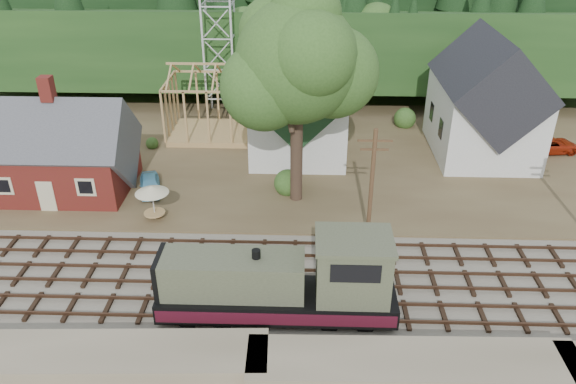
{
  "coord_description": "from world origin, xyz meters",
  "views": [
    {
      "loc": [
        2.66,
        -27.26,
        21.19
      ],
      "look_at": [
        1.52,
        6.0,
        3.0
      ],
      "focal_mm": 35.0,
      "sensor_mm": 36.0,
      "label": 1
    }
  ],
  "objects_px": {
    "car_red": "(552,145)",
    "patio_set": "(152,191)",
    "car_blue": "(150,184)",
    "locomotive": "(286,284)"
  },
  "relations": [
    {
      "from": "patio_set",
      "to": "car_blue",
      "type": "bearing_deg",
      "value": 108.5
    },
    {
      "from": "car_red",
      "to": "patio_set",
      "type": "distance_m",
      "value": 34.9
    },
    {
      "from": "car_blue",
      "to": "car_red",
      "type": "relative_size",
      "value": 0.79
    },
    {
      "from": "car_blue",
      "to": "patio_set",
      "type": "bearing_deg",
      "value": -87.19
    },
    {
      "from": "car_red",
      "to": "patio_set",
      "type": "xyz_separation_m",
      "value": [
        -32.52,
        -12.56,
        1.57
      ]
    },
    {
      "from": "locomotive",
      "to": "patio_set",
      "type": "height_order",
      "value": "locomotive"
    },
    {
      "from": "car_blue",
      "to": "locomotive",
      "type": "bearing_deg",
      "value": -66.67
    },
    {
      "from": "locomotive",
      "to": "car_blue",
      "type": "relative_size",
      "value": 3.39
    },
    {
      "from": "car_blue",
      "to": "car_red",
      "type": "height_order",
      "value": "car_red"
    },
    {
      "from": "car_red",
      "to": "car_blue",
      "type": "bearing_deg",
      "value": 96.62
    }
  ]
}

